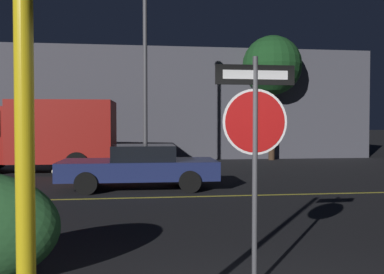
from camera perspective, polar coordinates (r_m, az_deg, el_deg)
name	(u,v)px	position (r m, az deg, el deg)	size (l,w,h in m)	color
road_center_stripe	(181,197)	(10.91, -1.42, -7.97)	(37.19, 0.12, 0.01)	gold
stop_sign	(255,127)	(4.80, 8.40, 1.38)	(0.90, 0.06, 2.59)	#4C4C51
yellow_pole_left	(25,137)	(2.67, -21.42, -0.02)	(0.11, 0.11, 3.52)	yellow
passing_car_2	(140,166)	(12.31, -6.98, -3.86)	(4.51, 2.11, 1.25)	navy
delivery_truck	(30,132)	(17.42, -20.74, 0.61)	(6.15, 2.76, 2.73)	maroon
street_lamp	(145,49)	(16.34, -6.27, 11.53)	(0.38, 0.38, 7.84)	#4C4C51
tree_0	(272,66)	(22.57, 10.63, 9.26)	(3.03, 3.03, 6.37)	#422D1E
building_backdrop	(105,105)	(24.32, -11.50, 4.22)	(28.76, 4.61, 5.84)	#4C4C56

